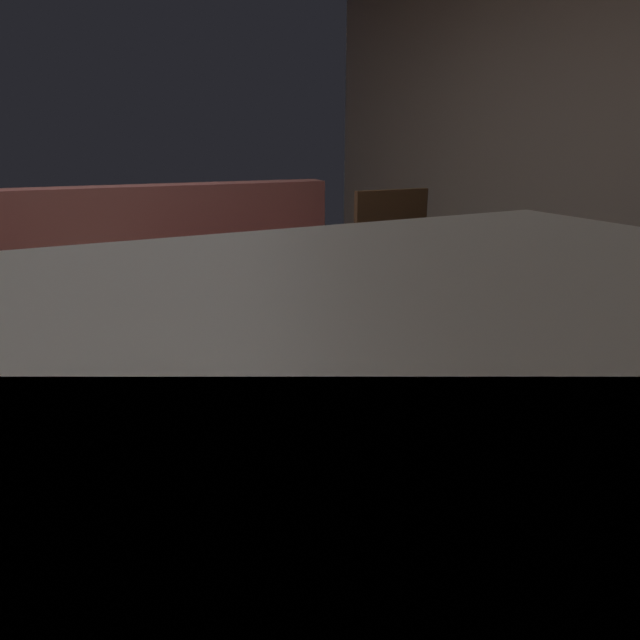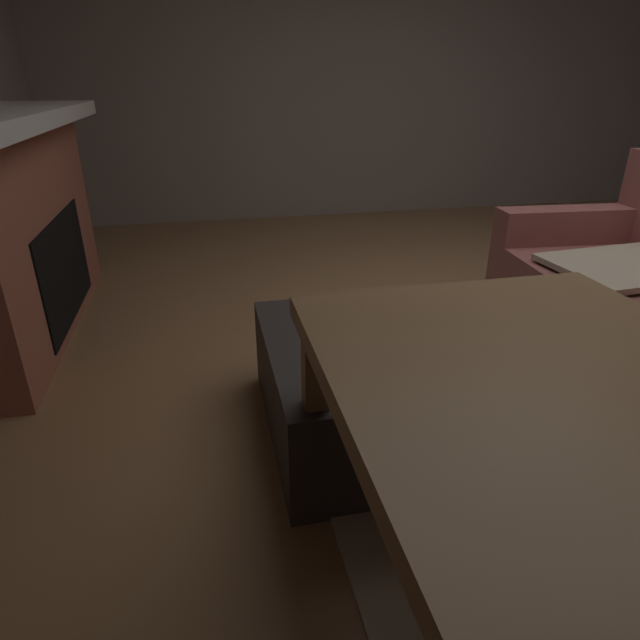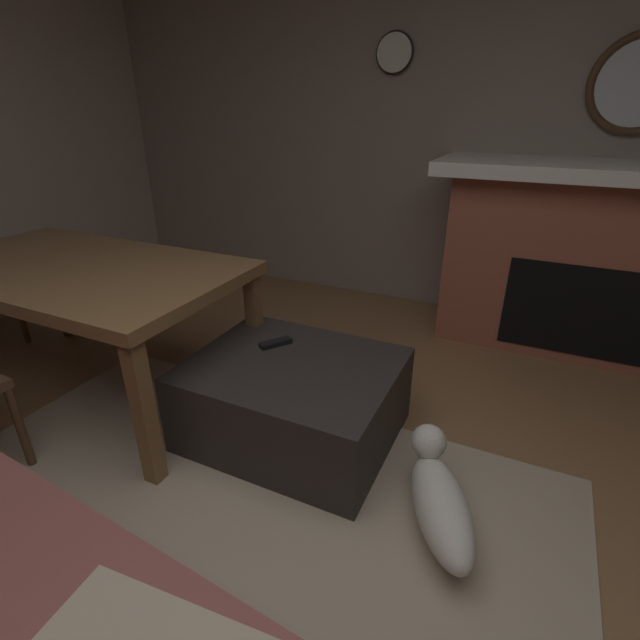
% 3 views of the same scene
% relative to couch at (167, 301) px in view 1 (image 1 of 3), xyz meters
% --- Properties ---
extents(floor, '(7.68, 7.68, 0.00)m').
position_rel_couch_xyz_m(floor, '(-0.50, -0.51, -0.32)').
color(floor, olive).
extents(wall_right_window_side, '(0.12, 6.52, 2.79)m').
position_rel_couch_xyz_m(wall_right_window_side, '(2.70, -0.51, 1.07)').
color(wall_right_window_side, '#B2A59B').
rests_on(wall_right_window_side, ground).
extents(area_rug, '(2.60, 2.00, 0.01)m').
position_rel_couch_xyz_m(area_rug, '(-0.01, -0.82, -0.31)').
color(area_rug, tan).
rests_on(area_rug, ground).
extents(couch, '(2.16, 1.14, 0.94)m').
position_rel_couch_xyz_m(couch, '(0.00, 0.00, 0.00)').
color(couch, '#8C4C47').
rests_on(couch, ground).
extents(ottoman_coffee_table, '(0.93, 0.76, 0.40)m').
position_rel_couch_xyz_m(ottoman_coffee_table, '(-0.01, -1.57, -0.12)').
color(ottoman_coffee_table, '#2D2826').
rests_on(ottoman_coffee_table, ground).
extents(tv_remote, '(0.13, 0.16, 0.02)m').
position_rel_couch_xyz_m(tv_remote, '(0.15, -1.69, 0.09)').
color(tv_remote, black).
rests_on(tv_remote, ottoman_coffee_table).
extents(dining_table, '(1.67, 0.93, 0.74)m').
position_rel_couch_xyz_m(dining_table, '(1.15, -1.45, 0.34)').
color(dining_table, brown).
rests_on(dining_table, ground).
extents(dining_chair_north, '(0.46, 0.46, 0.93)m').
position_rel_couch_xyz_m(dining_chair_north, '(1.16, -0.59, 0.20)').
color(dining_chair_north, '#513823').
rests_on(dining_chair_north, ground).
extents(potted_plant, '(0.41, 0.41, 0.60)m').
position_rel_couch_xyz_m(potted_plant, '(1.39, 0.40, 0.04)').
color(potted_plant, '#474C51').
rests_on(potted_plant, ground).
extents(small_dog, '(0.40, 0.56, 0.27)m').
position_rel_couch_xyz_m(small_dog, '(-0.76, -1.30, -0.16)').
color(small_dog, silver).
rests_on(small_dog, ground).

